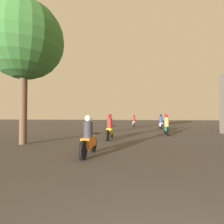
{
  "coord_description": "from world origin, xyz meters",
  "views": [
    {
      "loc": [
        -0.47,
        -0.77,
        1.42
      ],
      "look_at": [
        -3.33,
        17.0,
        1.82
      ],
      "focal_mm": 28.0,
      "sensor_mm": 36.0,
      "label": 1
    }
  ],
  "objects": [
    {
      "name": "motorcycle_white",
      "position": [
        1.78,
        18.99,
        0.63
      ],
      "size": [
        0.6,
        2.05,
        1.59
      ],
      "rotation": [
        0.0,
        0.0,
        -0.14
      ],
      "color": "black",
      "rests_on": "ground_plane"
    },
    {
      "name": "motorcycle_yellow",
      "position": [
        -2.3,
        9.73,
        0.63
      ],
      "size": [
        0.6,
        2.13,
        1.56
      ],
      "rotation": [
        0.0,
        0.0,
        0.07
      ],
      "color": "black",
      "rests_on": "ground_plane"
    },
    {
      "name": "motorcycle_orange",
      "position": [
        -2.29,
        5.28,
        0.58
      ],
      "size": [
        0.6,
        1.9,
        1.45
      ],
      "rotation": [
        0.0,
        0.0,
        -0.06
      ],
      "color": "black",
      "rests_on": "ground_plane"
    },
    {
      "name": "motorcycle_blue",
      "position": [
        1.89,
        16.15,
        0.64
      ],
      "size": [
        0.6,
        1.91,
        1.62
      ],
      "rotation": [
        0.0,
        0.0,
        0.16
      ],
      "color": "black",
      "rests_on": "ground_plane"
    },
    {
      "name": "motorcycle_green",
      "position": [
        1.47,
        12.69,
        0.63
      ],
      "size": [
        0.6,
        1.91,
        1.56
      ],
      "rotation": [
        0.0,
        0.0,
        -0.11
      ],
      "color": "black",
      "rests_on": "ground_plane"
    },
    {
      "name": "motorcycle_silver",
      "position": [
        -1.26,
        21.98,
        0.63
      ],
      "size": [
        0.6,
        1.95,
        1.58
      ],
      "rotation": [
        0.0,
        0.0,
        -0.07
      ],
      "color": "black",
      "rests_on": "ground_plane"
    },
    {
      "name": "street_tree",
      "position": [
        -6.31,
        7.22,
        5.26
      ],
      "size": [
        3.97,
        3.97,
        7.28
      ],
      "color": "brown",
      "rests_on": "ground_plane"
    }
  ]
}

